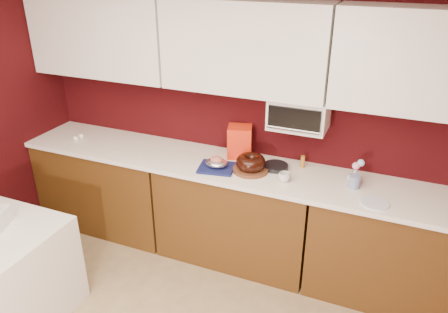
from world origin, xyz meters
The scene contains 27 objects.
wall_back centered at (0.00, 2.25, 1.25)m, with size 4.00×0.02×2.50m, color #350709.
base_cabinet_left centered at (-1.33, 1.94, 0.43)m, with size 1.31×0.58×0.86m, color #4D2E0F.
base_cabinet_center centered at (0.00, 1.94, 0.43)m, with size 1.31×0.58×0.86m, color #4D2E0F.
base_cabinet_right centered at (1.33, 1.94, 0.43)m, with size 1.31×0.58×0.86m, color #4D2E0F.
countertop centered at (0.00, 1.94, 0.88)m, with size 4.00×0.62×0.04m, color white.
upper_cabinet_left centered at (-1.33, 2.08, 1.85)m, with size 1.31×0.33×0.70m, color white.
upper_cabinet_center centered at (0.00, 2.08, 1.85)m, with size 1.31×0.33×0.70m, color white.
upper_cabinet_right centered at (1.33, 2.08, 1.85)m, with size 1.31×0.33×0.70m, color white.
toaster_oven centered at (0.45, 2.10, 1.38)m, with size 0.45×0.30×0.25m, color white.
toaster_oven_door centered at (0.45, 1.94, 1.38)m, with size 0.40×0.02×0.18m, color black.
toaster_oven_handle centered at (0.45, 1.93, 1.30)m, with size 0.02×0.02×0.42m, color silver.
cake_base centered at (0.13, 1.90, 0.91)m, with size 0.29×0.29×0.03m, color brown.
bundt_cake centered at (0.13, 1.90, 0.98)m, with size 0.24×0.24×0.10m, color black.
navy_towel centered at (-0.14, 1.83, 0.91)m, with size 0.28×0.24×0.02m, color #141A4E.
foil_ham_nest centered at (-0.14, 1.83, 0.96)m, with size 0.18×0.15×0.07m, color silver.
roasted_ham centered at (-0.14, 1.83, 0.98)m, with size 0.11×0.09×0.07m, color #C56D5A.
pandoro_box centered at (-0.05, 2.13, 1.04)m, with size 0.20×0.18×0.27m, color red.
dark_pan centered at (0.31, 2.03, 0.92)m, with size 0.20×0.20×0.04m, color black.
coffee_mug centered at (0.43, 1.84, 0.94)m, with size 0.08×0.08×0.09m, color silver.
blue_jar centered at (0.94, 1.95, 0.95)m, with size 0.08×0.08×0.10m, color navy.
flower_vase centered at (0.93, 2.02, 0.97)m, with size 0.09×0.09×0.13m, color silver.
flower_pink centered at (0.93, 2.02, 1.05)m, with size 0.06×0.06×0.06m, color pink.
flower_blue centered at (0.96, 2.04, 1.07)m, with size 0.06×0.06×0.06m, color #99D4F6.
china_plate centered at (1.11, 1.76, 0.91)m, with size 0.20×0.20×0.01m, color white.
amber_bottle centered at (0.50, 2.13, 0.95)m, with size 0.03×0.03×0.10m, color #9C6A1C.
egg_left centered at (-1.59, 1.93, 0.92)m, with size 0.06×0.04×0.04m, color white.
egg_right centered at (-1.60, 1.87, 0.92)m, with size 0.05×0.04×0.04m, color white.
Camera 1 is at (1.15, -1.09, 2.52)m, focal length 35.00 mm.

